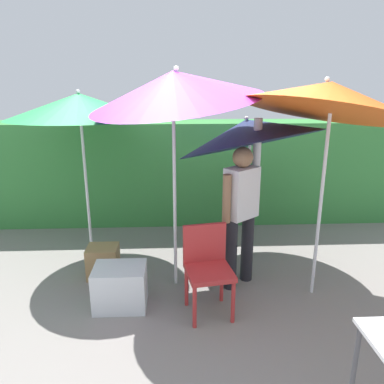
{
  "coord_description": "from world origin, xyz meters",
  "views": [
    {
      "loc": [
        -0.18,
        -3.58,
        2.27
      ],
      "look_at": [
        0.0,
        0.3,
        1.1
      ],
      "focal_mm": 34.86,
      "sensor_mm": 36.0,
      "label": 1
    }
  ],
  "objects": [
    {
      "name": "chair_plastic",
      "position": [
        0.13,
        -0.25,
        0.51
      ],
      "size": [
        0.51,
        0.51,
        0.89
      ],
      "color": "#B72D2D",
      "rests_on": "ground_plane"
    },
    {
      "name": "umbrella_orange",
      "position": [
        0.7,
        0.87,
        1.67
      ],
      "size": [
        1.86,
        1.79,
        2.17
      ],
      "color": "silver",
      "rests_on": "ground_plane"
    },
    {
      "name": "umbrella_yellow",
      "position": [
        -1.33,
        1.09,
        1.96
      ],
      "size": [
        1.75,
        1.76,
        2.16
      ],
      "color": "silver",
      "rests_on": "ground_plane"
    },
    {
      "name": "ground_plane",
      "position": [
        0.0,
        0.0,
        0.0
      ],
      "size": [
        24.0,
        24.0,
        0.0
      ],
      "primitive_type": "plane",
      "color": "gray"
    },
    {
      "name": "cooler_box",
      "position": [
        -0.76,
        -0.14,
        0.22
      ],
      "size": [
        0.53,
        0.41,
        0.44
      ],
      "primitive_type": "cube",
      "color": "silver",
      "rests_on": "ground_plane"
    },
    {
      "name": "umbrella_navy",
      "position": [
        1.3,
        0.05,
        2.11
      ],
      "size": [
        1.76,
        1.72,
        2.52
      ],
      "color": "silver",
      "rests_on": "ground_plane"
    },
    {
      "name": "hedge_row",
      "position": [
        0.0,
        2.38,
        0.82
      ],
      "size": [
        8.0,
        0.7,
        1.64
      ],
      "primitive_type": "cube",
      "color": "#38843D",
      "rests_on": "ground_plane"
    },
    {
      "name": "person_vendor",
      "position": [
        0.53,
        0.25,
        0.93
      ],
      "size": [
        0.48,
        0.42,
        1.88
      ],
      "color": "black",
      "rests_on": "ground_plane"
    },
    {
      "name": "crate_cardboard",
      "position": [
        -1.05,
        0.49,
        0.19
      ],
      "size": [
        0.36,
        0.3,
        0.38
      ],
      "primitive_type": "cube",
      "color": "#9E7A4C",
      "rests_on": "ground_plane"
    },
    {
      "name": "umbrella_rainbow",
      "position": [
        -0.17,
        0.27,
        2.2
      ],
      "size": [
        1.81,
        1.79,
        2.56
      ],
      "color": "silver",
      "rests_on": "ground_plane"
    }
  ]
}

